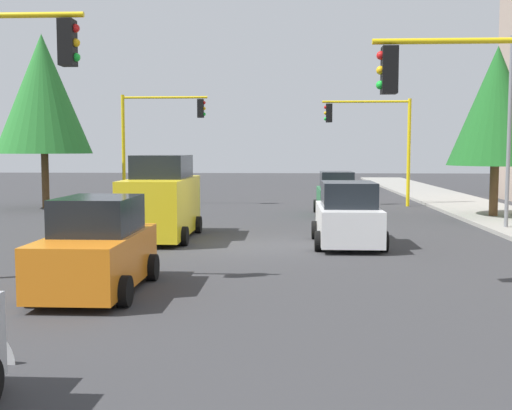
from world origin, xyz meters
The scene contains 10 objects.
ground_plane centered at (0.00, 0.00, 0.00)m, with size 120.00×120.00×0.00m, color #353538.
traffic_signal_far_right centered at (-14.00, -5.72, 4.12)m, with size 0.36×4.59×5.84m.
traffic_signal_near_left centered at (6.00, 5.64, 3.78)m, with size 0.36×4.59×5.32m.
traffic_signal_far_left centered at (-14.00, 5.68, 3.95)m, with size 0.36×4.59×5.58m.
tree_roadside_mid centered at (-8.00, 10.00, 4.77)m, with size 3.99×3.99×7.28m.
tree_opposite_side centered at (-12.00, -11.00, 5.71)m, with size 4.74×4.74×8.68m.
delivery_van_yellow centered at (-1.41, -2.92, 1.28)m, with size 4.80×2.22×2.77m.
car_green centered at (-9.32, 3.43, 0.90)m, with size 3.89×1.92×1.98m.
car_white centered at (-0.28, 3.12, 0.90)m, with size 4.13×2.12×1.98m.
car_orange centered at (6.46, -2.69, 0.90)m, with size 3.93×2.02×1.98m.
Camera 1 is at (19.31, 1.32, 2.97)m, focal length 44.43 mm.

